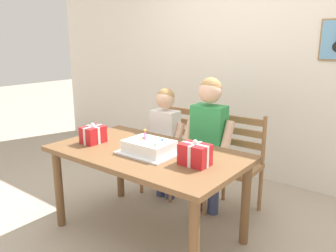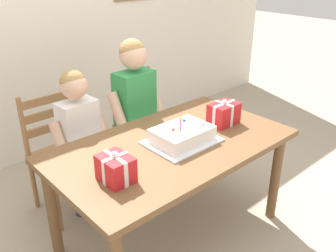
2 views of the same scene
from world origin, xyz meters
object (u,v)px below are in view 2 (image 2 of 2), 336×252
(child_older, at_px, (135,103))
(gift_box_red_large, at_px, (116,169))
(chair_right, at_px, (143,124))
(child_younger, at_px, (79,131))
(chair_left, at_px, (62,153))
(gift_box_beside_cake, at_px, (224,114))
(dining_table, at_px, (172,156))
(birthday_cake, at_px, (182,135))

(child_older, bearing_deg, gift_box_red_large, -133.10)
(chair_right, bearing_deg, child_younger, -166.57)
(chair_left, bearing_deg, gift_box_red_large, -97.15)
(child_older, bearing_deg, child_younger, 179.97)
(gift_box_beside_cake, bearing_deg, dining_table, 176.76)
(dining_table, height_order, child_older, child_older)
(birthday_cake, height_order, gift_box_beside_cake, birthday_cake)
(birthday_cake, relative_size, chair_left, 0.48)
(gift_box_red_large, distance_m, gift_box_beside_cake, 0.97)
(dining_table, distance_m, chair_left, 0.90)
(gift_box_red_large, height_order, child_older, child_older)
(chair_right, xyz_separation_m, child_younger, (-0.70, -0.17, 0.22))
(gift_box_red_large, xyz_separation_m, chair_right, (0.89, 0.90, -0.33))
(gift_box_red_large, bearing_deg, dining_table, 12.70)
(dining_table, bearing_deg, chair_right, 63.85)
(child_younger, bearing_deg, birthday_cake, -61.20)
(dining_table, distance_m, child_younger, 0.70)
(gift_box_beside_cake, xyz_separation_m, child_younger, (-0.78, 0.65, -0.12))
(dining_table, bearing_deg, chair_left, 116.25)
(chair_right, height_order, child_older, child_older)
(birthday_cake, bearing_deg, child_younger, 118.80)
(gift_box_red_large, height_order, chair_right, chair_right)
(child_younger, bearing_deg, dining_table, -63.63)
(gift_box_beside_cake, bearing_deg, birthday_cake, -178.76)
(dining_table, height_order, gift_box_beside_cake, gift_box_beside_cake)
(child_older, bearing_deg, dining_table, -106.64)
(gift_box_beside_cake, distance_m, child_older, 0.71)
(dining_table, distance_m, chair_right, 0.90)
(birthday_cake, bearing_deg, gift_box_red_large, -172.01)
(birthday_cake, height_order, chair_left, same)
(dining_table, distance_m, gift_box_red_large, 0.54)
(gift_box_beside_cake, distance_m, chair_right, 0.89)
(dining_table, height_order, chair_right, chair_right)
(birthday_cake, relative_size, chair_right, 0.48)
(gift_box_red_large, xyz_separation_m, child_older, (0.69, 0.74, -0.03))
(gift_box_red_large, distance_m, child_older, 1.01)
(dining_table, distance_m, child_older, 0.66)
(dining_table, relative_size, chair_left, 1.67)
(birthday_cake, bearing_deg, chair_right, 67.92)
(gift_box_red_large, relative_size, chair_left, 0.21)
(chair_right, height_order, child_younger, child_younger)
(gift_box_beside_cake, relative_size, chair_left, 0.23)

